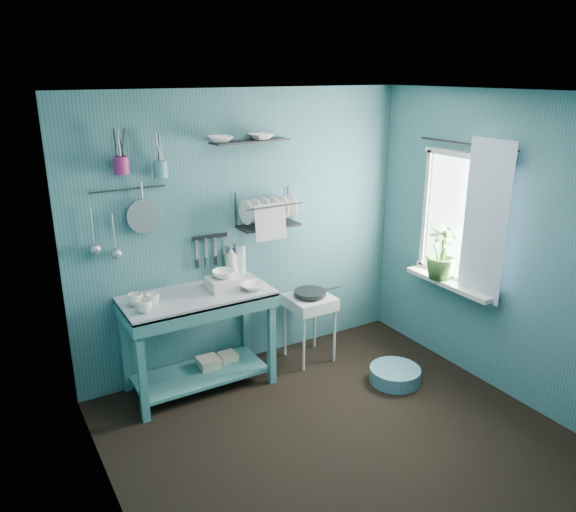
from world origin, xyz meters
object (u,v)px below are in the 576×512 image
mug_left (144,306)px  colander (144,216)px  utensil_cup_teal (161,169)px  wash_tub (224,283)px  soap_bottle (231,261)px  storage_tin_small (228,363)px  potted_plant (442,253)px  water_bottle (240,260)px  work_counter (199,341)px  floor_basin (395,375)px  hotplate_stand (310,328)px  dish_rack (268,209)px  mug_right (136,300)px  storage_tin_large (209,369)px  frying_pan (310,293)px  utensil_cup_magenta (121,165)px  mug_mid (153,300)px

mug_left → colander: (0.16, 0.38, 0.60)m
utensil_cup_teal → wash_tub: bearing=-26.7°
soap_bottle → storage_tin_small: (-0.12, -0.12, -0.93)m
potted_plant → storage_tin_small: 2.18m
soap_bottle → storage_tin_small: size_ratio=1.49×
wash_tub → water_bottle: water_bottle is taller
work_counter → water_bottle: (0.52, 0.22, 0.58)m
work_counter → floor_basin: size_ratio=2.75×
work_counter → water_bottle: water_bottle is taller
hotplate_stand → floor_basin: 0.90m
utensil_cup_teal → floor_basin: (1.68, -0.99, -1.83)m
hotplate_stand → dish_rack: (-0.32, 0.20, 1.15)m
dish_rack → mug_right: bearing=-176.7°
floor_basin → utensil_cup_teal: bearing=149.4°
work_counter → storage_tin_large: (0.10, 0.05, -0.33)m
frying_pan → potted_plant: (1.00, -0.62, 0.40)m
storage_tin_small → potted_plant: bearing=-22.9°
soap_bottle → utensil_cup_teal: (-0.59, -0.01, 0.87)m
mug_left → colander: bearing=66.9°
utensil_cup_magenta → floor_basin: bearing=-26.6°
soap_bottle → frying_pan: (0.67, -0.26, -0.35)m
wash_tub → potted_plant: potted_plant is taller
soap_bottle → potted_plant: 1.89m
mug_right → hotplate_stand: mug_right is taller
water_bottle → work_counter: bearing=-157.1°
work_counter → dish_rack: dish_rack is taller
soap_bottle → frying_pan: bearing=-21.1°
work_counter → utensil_cup_teal: utensil_cup_teal is taller
work_counter → water_bottle: 0.81m
hotplate_stand → floor_basin: (0.43, -0.75, -0.25)m
mug_mid → soap_bottle: bearing=18.0°
soap_bottle → hotplate_stand: size_ratio=0.47×
mug_mid → storage_tin_large: mug_mid is taller
storage_tin_large → floor_basin: storage_tin_large is taller
wash_tub → utensil_cup_magenta: (-0.72, 0.21, 1.03)m
hotplate_stand → storage_tin_large: bearing=-179.3°
mug_right → colander: bearing=50.3°
potted_plant → utensil_cup_magenta: bearing=161.3°
utensil_cup_teal → floor_basin: 2.68m
storage_tin_small → dish_rack: bearing=7.2°
mug_mid → utensil_cup_teal: 1.03m
mug_right → wash_tub: (0.75, -0.02, 0.00)m
utensil_cup_magenta → dish_rack: bearing=-2.3°
mug_right → frying_pan: mug_right is taller
soap_bottle → mug_right: bearing=-167.7°
water_bottle → colander: bearing=-179.9°
floor_basin → utensil_cup_magenta: bearing=153.4°
dish_rack → potted_plant: (1.32, -0.81, -0.39)m
utensil_cup_magenta → storage_tin_large: (0.57, -0.14, -1.84)m
frying_pan → dish_rack: bearing=148.4°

